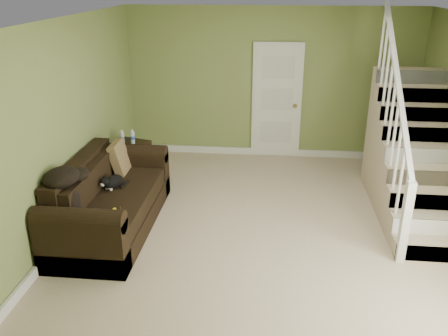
% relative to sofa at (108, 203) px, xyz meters
% --- Properties ---
extents(floor, '(5.00, 5.50, 0.01)m').
position_rel_sofa_xyz_m(floor, '(2.02, 0.18, -0.35)').
color(floor, tan).
rests_on(floor, ground).
extents(ceiling, '(5.00, 5.50, 0.01)m').
position_rel_sofa_xyz_m(ceiling, '(2.02, 0.18, 2.25)').
color(ceiling, white).
rests_on(ceiling, wall_back).
extents(wall_back, '(5.00, 0.04, 2.60)m').
position_rel_sofa_xyz_m(wall_back, '(2.02, 2.93, 0.95)').
color(wall_back, olive).
rests_on(wall_back, floor).
extents(wall_front, '(5.00, 0.04, 2.60)m').
position_rel_sofa_xyz_m(wall_front, '(2.02, -2.57, 0.95)').
color(wall_front, olive).
rests_on(wall_front, floor).
extents(wall_left, '(0.04, 5.50, 2.60)m').
position_rel_sofa_xyz_m(wall_left, '(-0.48, 0.18, 0.95)').
color(wall_left, olive).
rests_on(wall_left, floor).
extents(baseboard_back, '(5.00, 0.04, 0.12)m').
position_rel_sofa_xyz_m(baseboard_back, '(2.02, 2.90, -0.29)').
color(baseboard_back, white).
rests_on(baseboard_back, floor).
extents(baseboard_left, '(0.04, 5.50, 0.12)m').
position_rel_sofa_xyz_m(baseboard_left, '(-0.45, 0.18, -0.29)').
color(baseboard_left, white).
rests_on(baseboard_left, floor).
extents(door, '(0.86, 0.12, 2.02)m').
position_rel_sofa_xyz_m(door, '(2.12, 2.88, 0.66)').
color(door, white).
rests_on(door, floor).
extents(staircase, '(1.00, 2.51, 2.82)m').
position_rel_sofa_xyz_m(staircase, '(4.02, 1.14, 0.29)').
color(staircase, tan).
rests_on(staircase, floor).
extents(sofa, '(1.00, 2.31, 0.91)m').
position_rel_sofa_xyz_m(sofa, '(0.00, 0.00, 0.00)').
color(sofa, black).
rests_on(sofa, floor).
extents(side_table, '(0.64, 0.64, 0.84)m').
position_rel_sofa_xyz_m(side_table, '(-0.17, 1.56, -0.04)').
color(side_table, black).
rests_on(side_table, floor).
extents(cat, '(0.28, 0.47, 0.22)m').
position_rel_sofa_xyz_m(cat, '(0.04, 0.13, 0.23)').
color(cat, black).
rests_on(cat, sofa).
extents(banana, '(0.09, 0.22, 0.06)m').
position_rel_sofa_xyz_m(banana, '(0.27, -0.58, 0.18)').
color(banana, yellow).
rests_on(banana, sofa).
extents(throw_pillow, '(0.23, 0.46, 0.46)m').
position_rel_sofa_xyz_m(throw_pillow, '(-0.04, 0.71, 0.35)').
color(throw_pillow, '#472B1C').
rests_on(throw_pillow, sofa).
extents(throw_blanket, '(0.45, 0.55, 0.21)m').
position_rel_sofa_xyz_m(throw_blanket, '(-0.29, -0.60, 0.60)').
color(throw_blanket, black).
rests_on(throw_blanket, sofa).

